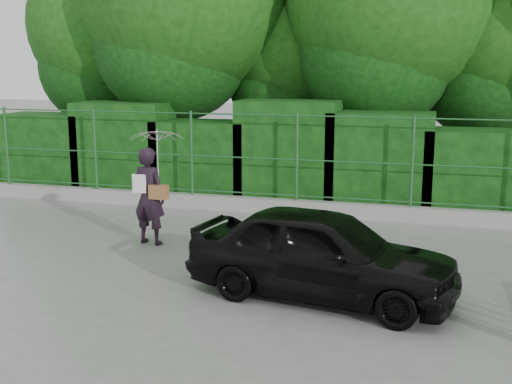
# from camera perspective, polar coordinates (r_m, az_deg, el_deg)

# --- Properties ---
(ground) EXTENTS (80.00, 80.00, 0.00)m
(ground) POSITION_cam_1_polar(r_m,az_deg,el_deg) (9.31, -4.76, -8.04)
(ground) COLOR gray
(kerb) EXTENTS (14.00, 0.25, 0.30)m
(kerb) POSITION_cam_1_polar(r_m,az_deg,el_deg) (13.42, 1.92, -1.28)
(kerb) COLOR #9E9E99
(kerb) RESTS_ON ground
(fence) EXTENTS (14.13, 0.06, 1.80)m
(fence) POSITION_cam_1_polar(r_m,az_deg,el_deg) (13.18, 2.89, 3.13)
(fence) COLOR #215728
(fence) RESTS_ON kerb
(hedge) EXTENTS (14.20, 1.20, 2.29)m
(hedge) POSITION_cam_1_polar(r_m,az_deg,el_deg) (14.24, 2.53, 2.93)
(hedge) COLOR black
(hedge) RESTS_ON ground
(woman) EXTENTS (0.95, 0.93, 2.01)m
(woman) POSITION_cam_1_polar(r_m,az_deg,el_deg) (11.08, -9.05, 1.98)
(woman) COLOR black
(woman) RESTS_ON ground
(car) EXTENTS (3.79, 2.04, 1.23)m
(car) POSITION_cam_1_polar(r_m,az_deg,el_deg) (8.60, 5.88, -5.42)
(car) COLOR black
(car) RESTS_ON ground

